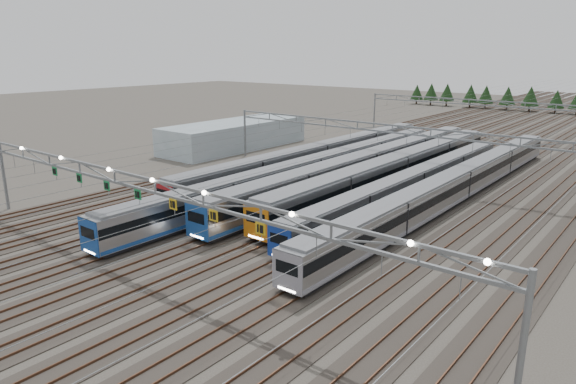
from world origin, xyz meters
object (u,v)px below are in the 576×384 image
Objects in this scene: gantry_far at (495,108)px; west_shed at (235,135)px; gantry_mid at (392,135)px; gantry_near at (154,190)px; train_a at (319,156)px; train_e at (414,184)px; train_f at (458,184)px; train_c at (367,166)px; train_b at (312,171)px; train_d at (397,170)px.

gantry_far is 53.55m from west_shed.
gantry_mid and gantry_far have the same top height.
gantry_near is 1.00× the size of gantry_mid.
train_a is 47.96m from gantry_far.
train_f is at bearing 32.89° from train_e.
train_c is 9.88m from train_e.
train_b is at bearing -162.77° from train_f.
train_a is 1.04× the size of gantry_mid.
gantry_mid reaches higher than train_e.
gantry_mid reaches higher than train_f.
train_c is at bearing -7.93° from train_a.
train_f is 1.19× the size of gantry_far.
train_f is at bearing -4.86° from train_c.
train_f is at bearing -10.14° from west_shed.
train_b reaches higher than train_f.
gantry_near is 85.12m from gantry_far.
train_f is 1.19× the size of gantry_mid.
gantry_mid is (2.25, 2.69, 4.14)m from train_c.
west_shed reaches higher than train_f.
gantry_near reaches higher than gantry_far.
west_shed is (-34.66, -40.63, -3.93)m from gantry_far.
gantry_mid reaches higher than west_shed.
train_c reaches higher than train_e.
train_e is at bearing -15.03° from west_shed.
train_b is 31.81m from gantry_near.
train_a is 1.12× the size of train_e.
gantry_near is (2.20, -37.43, 4.84)m from train_c.
train_c is (9.00, -1.25, 0.01)m from train_a.
train_d is at bearing -47.74° from gantry_mid.
train_c is at bearing 93.37° from gantry_near.
train_d is at bearing 86.51° from gantry_near.
train_c is 4.51m from train_d.
train_a is at bearing 175.61° from train_d.
train_d is 1.01× the size of gantry_mid.
gantry_mid is at bearing 50.11° from train_c.
train_a is 0.89× the size of train_b.
west_shed is at bearing 164.97° from train_e.
train_c is 47.92m from gantry_far.
gantry_near reaches higher than train_e.
train_e is 34.44m from gantry_near.
train_e is 0.93× the size of gantry_mid.
train_e is at bearing -147.11° from train_f.
gantry_far is (0.00, 45.00, 0.00)m from gantry_mid.
gantry_far is at bearing 90.00° from gantry_mid.
train_a is at bearing -103.62° from gantry_far.
train_f is at bearing -6.09° from train_a.
train_d is 9.11m from train_f.
train_e is at bearing -43.53° from train_d.
west_shed reaches higher than train_d.
gantry_near is at bearing -86.63° from train_c.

